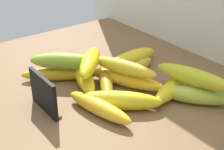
% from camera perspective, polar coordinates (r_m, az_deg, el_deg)
% --- Properties ---
extents(counter_top, '(1.10, 0.76, 0.03)m').
position_cam_1_polar(counter_top, '(0.72, 1.11, -7.87)').
color(counter_top, brown).
rests_on(counter_top, ground).
extents(chalkboard_sign, '(0.11, 0.02, 0.08)m').
position_cam_1_polar(chalkboard_sign, '(0.72, -11.79, -3.39)').
color(chalkboard_sign, black).
rests_on(chalkboard_sign, counter_top).
extents(banana_0, '(0.20, 0.12, 0.04)m').
position_cam_1_polar(banana_0, '(0.80, 2.54, -0.79)').
color(banana_0, yellow).
rests_on(banana_0, counter_top).
extents(banana_1, '(0.18, 0.10, 0.04)m').
position_cam_1_polar(banana_1, '(0.81, -4.95, -0.28)').
color(banana_1, yellow).
rests_on(banana_1, counter_top).
extents(banana_2, '(0.14, 0.19, 0.03)m').
position_cam_1_polar(banana_2, '(0.84, -8.85, 0.17)').
color(banana_2, gold).
rests_on(banana_2, counter_top).
extents(banana_3, '(0.08, 0.16, 0.04)m').
position_cam_1_polar(banana_3, '(0.78, 10.49, -2.30)').
color(banana_3, yellow).
rests_on(banana_3, counter_top).
extents(banana_4, '(0.05, 0.18, 0.04)m').
position_cam_1_polar(banana_4, '(0.90, 3.39, 2.88)').
color(banana_4, yellow).
rests_on(banana_4, counter_top).
extents(banana_5, '(0.19, 0.13, 0.03)m').
position_cam_1_polar(banana_5, '(0.81, -1.15, -0.81)').
color(banana_5, '#A8871C').
rests_on(banana_5, counter_top).
extents(banana_6, '(0.15, 0.13, 0.04)m').
position_cam_1_polar(banana_6, '(0.76, 14.13, -3.46)').
color(banana_6, '#ABC036').
rests_on(banana_6, counter_top).
extents(banana_7, '(0.08, 0.17, 0.03)m').
position_cam_1_polar(banana_7, '(0.85, 4.01, 0.90)').
color(banana_7, gold).
rests_on(banana_7, counter_top).
extents(banana_8, '(0.16, 0.17, 0.04)m').
position_cam_1_polar(banana_8, '(0.71, 1.18, -4.43)').
color(banana_8, gold).
rests_on(banana_8, counter_top).
extents(banana_9, '(0.18, 0.07, 0.04)m').
position_cam_1_polar(banana_9, '(0.70, -2.26, -5.62)').
color(banana_9, yellow).
rests_on(banana_9, counter_top).
extents(banana_10, '(0.14, 0.14, 0.04)m').
position_cam_1_polar(banana_10, '(0.79, -3.83, 2.30)').
color(banana_10, yellow).
rests_on(banana_10, banana_1).
extents(banana_11, '(0.17, 0.10, 0.03)m').
position_cam_1_polar(banana_11, '(0.78, 2.11, 1.39)').
color(banana_11, gold).
rests_on(banana_11, banana_0).
extents(banana_12, '(0.14, 0.16, 0.04)m').
position_cam_1_polar(banana_12, '(0.82, -8.40, 2.41)').
color(banana_12, '#8CB230').
rests_on(banana_12, banana_2).
extents(banana_13, '(0.19, 0.09, 0.04)m').
position_cam_1_polar(banana_13, '(0.75, 14.02, -0.30)').
color(banana_13, gold).
rests_on(banana_13, banana_6).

